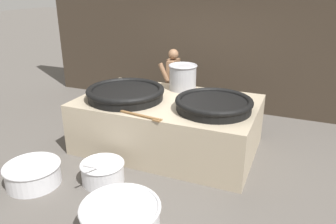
{
  "coord_description": "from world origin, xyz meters",
  "views": [
    {
      "loc": [
        2.06,
        -4.93,
        2.77
      ],
      "look_at": [
        0.0,
        0.0,
        0.68
      ],
      "focal_mm": 35.0,
      "sensor_mm": 36.0,
      "label": 1
    }
  ],
  "objects_px": {
    "prep_bowl_extra": "(33,173)",
    "cook": "(173,82)",
    "stock_pot": "(183,77)",
    "prep_bowl_meat": "(121,219)",
    "giant_wok_near": "(126,93)",
    "giant_wok_far": "(214,104)",
    "prep_bowl_vegetables": "(103,171)"
  },
  "relations": [
    {
      "from": "giant_wok_far",
      "to": "cook",
      "type": "height_order",
      "value": "cook"
    },
    {
      "from": "giant_wok_near",
      "to": "giant_wok_far",
      "type": "xyz_separation_m",
      "value": [
        1.56,
        0.06,
        -0.01
      ]
    },
    {
      "from": "stock_pot",
      "to": "cook",
      "type": "bearing_deg",
      "value": 126.02
    },
    {
      "from": "giant_wok_near",
      "to": "prep_bowl_vegetables",
      "type": "relative_size",
      "value": 1.58
    },
    {
      "from": "cook",
      "to": "prep_bowl_extra",
      "type": "height_order",
      "value": "cook"
    },
    {
      "from": "giant_wok_near",
      "to": "prep_bowl_meat",
      "type": "height_order",
      "value": "giant_wok_near"
    },
    {
      "from": "giant_wok_far",
      "to": "prep_bowl_extra",
      "type": "distance_m",
      "value": 2.92
    },
    {
      "from": "stock_pot",
      "to": "prep_bowl_meat",
      "type": "distance_m",
      "value": 3.13
    },
    {
      "from": "giant_wok_far",
      "to": "prep_bowl_extra",
      "type": "relative_size",
      "value": 1.5
    },
    {
      "from": "giant_wok_far",
      "to": "prep_bowl_meat",
      "type": "xyz_separation_m",
      "value": [
        -0.49,
        -2.12,
        -0.78
      ]
    },
    {
      "from": "giant_wok_far",
      "to": "prep_bowl_vegetables",
      "type": "bearing_deg",
      "value": -136.52
    },
    {
      "from": "prep_bowl_extra",
      "to": "cook",
      "type": "bearing_deg",
      "value": 73.27
    },
    {
      "from": "giant_wok_near",
      "to": "giant_wok_far",
      "type": "bearing_deg",
      "value": 2.27
    },
    {
      "from": "giant_wok_near",
      "to": "prep_bowl_vegetables",
      "type": "height_order",
      "value": "giant_wok_near"
    },
    {
      "from": "cook",
      "to": "prep_bowl_vegetables",
      "type": "height_order",
      "value": "cook"
    },
    {
      "from": "cook",
      "to": "stock_pot",
      "type": "bearing_deg",
      "value": 123.81
    },
    {
      "from": "giant_wok_near",
      "to": "giant_wok_far",
      "type": "distance_m",
      "value": 1.56
    },
    {
      "from": "giant_wok_far",
      "to": "prep_bowl_vegetables",
      "type": "distance_m",
      "value": 2.0
    },
    {
      "from": "stock_pot",
      "to": "prep_bowl_extra",
      "type": "bearing_deg",
      "value": -118.81
    },
    {
      "from": "cook",
      "to": "prep_bowl_vegetables",
      "type": "xyz_separation_m",
      "value": [
        -0.03,
        -2.71,
        -0.66
      ]
    },
    {
      "from": "cook",
      "to": "prep_bowl_extra",
      "type": "xyz_separation_m",
      "value": [
        -0.95,
        -3.15,
        -0.65
      ]
    },
    {
      "from": "prep_bowl_vegetables",
      "to": "prep_bowl_extra",
      "type": "xyz_separation_m",
      "value": [
        -0.91,
        -0.45,
        0.0
      ]
    },
    {
      "from": "stock_pot",
      "to": "prep_bowl_vegetables",
      "type": "height_order",
      "value": "stock_pot"
    },
    {
      "from": "giant_wok_near",
      "to": "prep_bowl_meat",
      "type": "xyz_separation_m",
      "value": [
        1.07,
        -2.06,
        -0.79
      ]
    },
    {
      "from": "stock_pot",
      "to": "prep_bowl_extra",
      "type": "relative_size",
      "value": 0.65
    },
    {
      "from": "giant_wok_far",
      "to": "cook",
      "type": "bearing_deg",
      "value": 131.37
    },
    {
      "from": "prep_bowl_vegetables",
      "to": "prep_bowl_meat",
      "type": "height_order",
      "value": "prep_bowl_vegetables"
    },
    {
      "from": "giant_wok_far",
      "to": "stock_pot",
      "type": "relative_size",
      "value": 2.29
    },
    {
      "from": "giant_wok_far",
      "to": "prep_bowl_meat",
      "type": "bearing_deg",
      "value": -102.95
    },
    {
      "from": "stock_pot",
      "to": "prep_bowl_vegetables",
      "type": "bearing_deg",
      "value": -102.95
    },
    {
      "from": "prep_bowl_meat",
      "to": "giant_wok_near",
      "type": "bearing_deg",
      "value": 117.37
    },
    {
      "from": "cook",
      "to": "prep_bowl_extra",
      "type": "bearing_deg",
      "value": 71.06
    }
  ]
}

